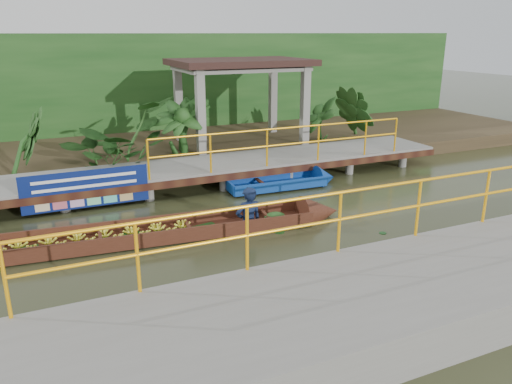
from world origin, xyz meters
name	(u,v)px	position (x,y,z in m)	size (l,w,h in m)	color
ground	(225,231)	(0.00, 0.00, 0.00)	(80.00, 80.00, 0.00)	#292E17
land_strip	(147,149)	(0.00, 7.50, 0.23)	(30.00, 8.00, 0.45)	#302618
far_dock	(180,170)	(0.02, 3.43, 0.48)	(16.00, 2.06, 1.66)	slate
near_dock	(392,301)	(1.00, -4.20, 0.30)	(18.00, 2.40, 1.73)	slate
pavilion	(240,71)	(3.00, 6.30, 2.82)	(4.40, 3.00, 3.00)	slate
foliage_backdrop	(129,89)	(0.00, 10.00, 2.00)	(30.00, 0.80, 4.00)	#154014
vendor_boat	(161,227)	(-1.32, 0.19, 0.24)	(8.76, 1.63, 2.02)	#35190E
moored_blue_boat	(301,181)	(3.08, 2.21, 0.13)	(3.15, 0.97, 0.74)	navy
blue_banner	(86,189)	(-2.50, 2.48, 0.56)	(2.87, 0.04, 0.90)	navy
tropical_plants	(174,124)	(0.43, 5.30, 1.40)	(14.52, 1.52, 1.90)	#154014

